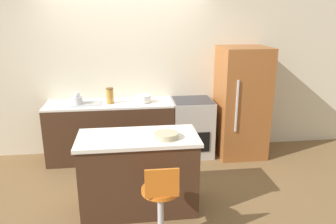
{
  "coord_description": "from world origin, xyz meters",
  "views": [
    {
      "loc": [
        0.0,
        -4.49,
        2.2
      ],
      "look_at": [
        0.52,
        -0.41,
        0.94
      ],
      "focal_mm": 35.0,
      "sensor_mm": 36.0,
      "label": 1
    }
  ],
  "objects_px": {
    "oven_range": "(192,127)",
    "mixing_bowl": "(143,98)",
    "refrigerator": "(241,102)",
    "kettle": "(77,99)",
    "stool_chair": "(160,205)"
  },
  "relations": [
    {
      "from": "refrigerator",
      "to": "mixing_bowl",
      "type": "bearing_deg",
      "value": 178.68
    },
    {
      "from": "refrigerator",
      "to": "kettle",
      "type": "distance_m",
      "value": 2.5
    },
    {
      "from": "oven_range",
      "to": "mixing_bowl",
      "type": "xyz_separation_m",
      "value": [
        -0.76,
        -0.03,
        0.5
      ]
    },
    {
      "from": "oven_range",
      "to": "mixing_bowl",
      "type": "bearing_deg",
      "value": -178.04
    },
    {
      "from": "refrigerator",
      "to": "mixing_bowl",
      "type": "height_order",
      "value": "refrigerator"
    },
    {
      "from": "kettle",
      "to": "mixing_bowl",
      "type": "bearing_deg",
      "value": 0.0
    },
    {
      "from": "stool_chair",
      "to": "kettle",
      "type": "bearing_deg",
      "value": 116.39
    },
    {
      "from": "mixing_bowl",
      "to": "oven_range",
      "type": "bearing_deg",
      "value": 1.96
    },
    {
      "from": "oven_range",
      "to": "stool_chair",
      "type": "relative_size",
      "value": 1.03
    },
    {
      "from": "mixing_bowl",
      "to": "refrigerator",
      "type": "bearing_deg",
      "value": -1.32
    },
    {
      "from": "kettle",
      "to": "refrigerator",
      "type": "bearing_deg",
      "value": -0.81
    },
    {
      "from": "oven_range",
      "to": "refrigerator",
      "type": "height_order",
      "value": "refrigerator"
    },
    {
      "from": "oven_range",
      "to": "stool_chair",
      "type": "bearing_deg",
      "value": -108.93
    },
    {
      "from": "oven_range",
      "to": "mixing_bowl",
      "type": "height_order",
      "value": "mixing_bowl"
    },
    {
      "from": "stool_chair",
      "to": "kettle",
      "type": "xyz_separation_m",
      "value": [
        -1.02,
        2.05,
        0.54
      ]
    }
  ]
}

